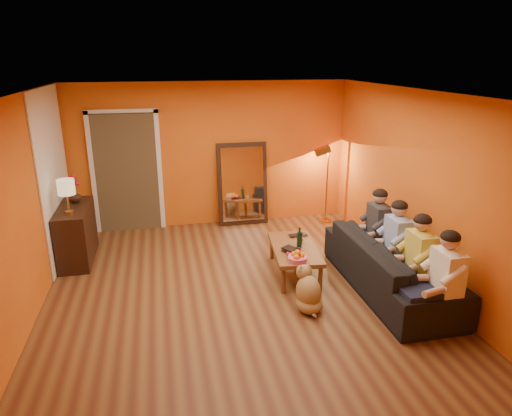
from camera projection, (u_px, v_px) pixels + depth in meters
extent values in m
cube|color=brown|center=(238.00, 292.00, 6.13)|extent=(5.00, 5.50, 0.00)
cube|color=white|center=(236.00, 93.00, 5.30)|extent=(5.00, 5.50, 0.00)
cube|color=orange|center=(211.00, 155.00, 8.26)|extent=(5.00, 0.00, 2.60)
cube|color=orange|center=(22.00, 213.00, 5.22)|extent=(0.00, 5.50, 2.60)
cube|color=orange|center=(418.00, 188.00, 6.21)|extent=(0.00, 5.50, 2.60)
cube|color=white|center=(54.00, 176.00, 6.84)|extent=(0.02, 1.90, 2.58)
cube|color=#3F2D19|center=(127.00, 172.00, 8.12)|extent=(1.06, 0.30, 2.10)
cube|color=white|center=(93.00, 175.00, 7.89)|extent=(0.08, 0.06, 2.20)
cube|color=white|center=(160.00, 172.00, 8.12)|extent=(0.08, 0.06, 2.20)
cube|color=white|center=(121.00, 111.00, 7.67)|extent=(1.22, 0.06, 0.08)
cube|color=black|center=(242.00, 184.00, 8.43)|extent=(0.92, 0.27, 1.51)
cube|color=white|center=(243.00, 184.00, 8.39)|extent=(0.78, 0.21, 1.35)
cube|color=black|center=(77.00, 234.00, 6.98)|extent=(0.44, 1.18, 0.85)
imported|color=black|center=(390.00, 265.00, 6.09)|extent=(2.41, 0.94, 0.70)
cylinder|color=black|center=(299.00, 238.00, 6.42)|extent=(0.07, 0.07, 0.31)
imported|color=#B27F3F|center=(300.00, 240.00, 6.63)|extent=(0.10, 0.10, 0.09)
imported|color=black|center=(299.00, 236.00, 6.86)|extent=(0.31, 0.22, 0.02)
imported|color=black|center=(286.00, 253.00, 6.28)|extent=(0.26, 0.29, 0.02)
imported|color=#A81326|center=(287.00, 251.00, 6.29)|extent=(0.26, 0.30, 0.02)
imported|color=black|center=(287.00, 251.00, 6.26)|extent=(0.26, 0.28, 0.02)
imported|color=black|center=(75.00, 196.00, 7.05)|extent=(0.19, 0.19, 0.20)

